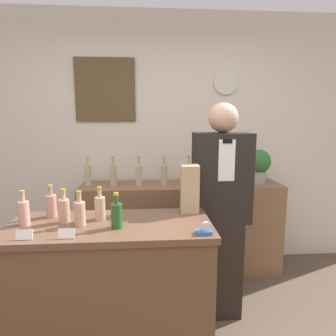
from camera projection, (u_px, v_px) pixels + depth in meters
back_wall at (156, 141)px, 3.25m from camera, size 5.20×0.09×2.70m
back_shelf at (181, 228)px, 3.13m from camera, size 2.04×0.45×0.94m
display_counter at (112, 294)px, 1.95m from camera, size 1.28×0.57×0.96m
shopkeeper at (220, 213)px, 2.39m from camera, size 0.44×0.27×1.72m
potted_plant at (259, 164)px, 3.08m from camera, size 0.24×0.24×0.35m
paper_bag at (190, 189)px, 2.08m from camera, size 0.13×0.12×0.33m
tape_dispenser at (204, 230)px, 1.70m from camera, size 0.09×0.06×0.07m
price_card_left at (24, 235)px, 1.62m from camera, size 0.09×0.02×0.06m
price_card_right at (66, 233)px, 1.64m from camera, size 0.09×0.02×0.06m
counter_bottle_0 at (24, 212)px, 1.84m from camera, size 0.07×0.07×0.22m
counter_bottle_1 at (51, 205)px, 1.98m from camera, size 0.07×0.07×0.22m
counter_bottle_2 at (64, 210)px, 1.88m from camera, size 0.07×0.07×0.22m
counter_bottle_3 at (80, 213)px, 1.82m from camera, size 0.07×0.07×0.22m
counter_bottle_4 at (100, 207)px, 1.93m from camera, size 0.07×0.07×0.22m
counter_bottle_5 at (117, 215)px, 1.79m from camera, size 0.07×0.07×0.22m
shelf_bottle_0 at (88, 175)px, 2.98m from camera, size 0.07×0.07×0.30m
shelf_bottle_1 at (113, 175)px, 2.98m from camera, size 0.07×0.07×0.30m
shelf_bottle_2 at (139, 174)px, 2.99m from camera, size 0.07×0.07×0.30m
shelf_bottle_3 at (164, 174)px, 3.01m from camera, size 0.07×0.07×0.30m
shelf_bottle_4 at (189, 173)px, 3.04m from camera, size 0.07×0.07×0.30m
shelf_bottle_5 at (213, 173)px, 3.08m from camera, size 0.07×0.07×0.30m
shelf_bottle_6 at (237, 173)px, 3.08m from camera, size 0.07×0.07×0.30m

